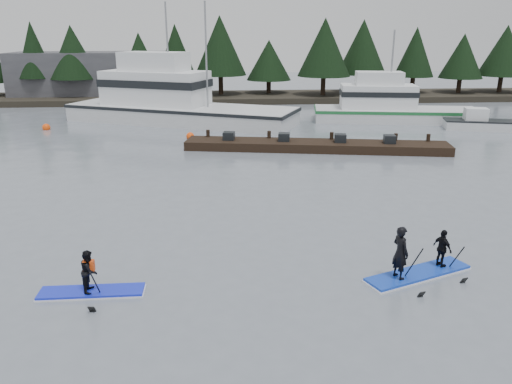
{
  "coord_description": "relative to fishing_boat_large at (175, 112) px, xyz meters",
  "views": [
    {
      "loc": [
        -1.49,
        -12.58,
        7.12
      ],
      "look_at": [
        0.0,
        6.0,
        1.1
      ],
      "focal_mm": 35.0,
      "sensor_mm": 36.0,
      "label": 1
    }
  ],
  "objects": [
    {
      "name": "ground",
      "position": [
        4.87,
        -28.65,
        -0.8
      ],
      "size": [
        160.0,
        160.0,
        0.0
      ],
      "primitive_type": "plane",
      "color": "slate",
      "rests_on": "ground"
    },
    {
      "name": "far_shore",
      "position": [
        4.87,
        13.35,
        -0.5
      ],
      "size": [
        70.0,
        8.0,
        0.6
      ],
      "primitive_type": "cube",
      "color": "#2D281E",
      "rests_on": "ground"
    },
    {
      "name": "treeline",
      "position": [
        4.87,
        13.35,
        -0.8
      ],
      "size": [
        60.0,
        4.0,
        8.0
      ],
      "primitive_type": null,
      "color": "black",
      "rests_on": "ground"
    },
    {
      "name": "waterfront_building",
      "position": [
        -9.13,
        15.35,
        1.7
      ],
      "size": [
        18.0,
        6.0,
        5.0
      ],
      "primitive_type": "cube",
      "color": "#4C4C51",
      "rests_on": "ground"
    },
    {
      "name": "fishing_boat_large",
      "position": [
        0.0,
        0.0,
        0.0
      ],
      "size": [
        19.13,
        12.44,
        10.42
      ],
      "rotation": [
        0.0,
        0.0,
        -0.43
      ],
      "color": "silver",
      "rests_on": "ground"
    },
    {
      "name": "fishing_boat_medium",
      "position": [
        17.9,
        -0.89,
        -0.24
      ],
      "size": [
        13.75,
        5.96,
        8.08
      ],
      "rotation": [
        0.0,
        0.0,
        -0.17
      ],
      "color": "silver",
      "rests_on": "ground"
    },
    {
      "name": "skiff",
      "position": [
        23.82,
        -5.36,
        -0.44
      ],
      "size": [
        6.43,
        3.38,
        0.72
      ],
      "primitive_type": "cube",
      "rotation": [
        0.0,
        0.0,
        -0.26
      ],
      "color": "silver",
      "rests_on": "ground"
    },
    {
      "name": "floating_dock",
      "position": [
        9.57,
        -11.01,
        -0.53
      ],
      "size": [
        16.48,
        5.07,
        0.55
      ],
      "primitive_type": "cube",
      "rotation": [
        0.0,
        0.0,
        -0.18
      ],
      "color": "black",
      "rests_on": "ground"
    },
    {
      "name": "buoy_a",
      "position": [
        -9.48,
        -2.64,
        -0.8
      ],
      "size": [
        0.59,
        0.59,
        0.59
      ],
      "primitive_type": "sphere",
      "color": "#FF4B0C",
      "rests_on": "ground"
    },
    {
      "name": "buoy_b",
      "position": [
        1.55,
        -6.74,
        -0.8
      ],
      "size": [
        0.55,
        0.55,
        0.55
      ],
      "primitive_type": "sphere",
      "color": "#FF4B0C",
      "rests_on": "ground"
    },
    {
      "name": "paddleboard_solo",
      "position": [
        -0.27,
        -28.28,
        -0.33
      ],
      "size": [
        2.92,
        1.02,
        1.82
      ],
      "rotation": [
        0.0,
        0.0,
        0.0
      ],
      "color": "#1728DB",
      "rests_on": "ground"
    },
    {
      "name": "paddleboard_duo",
      "position": [
        9.36,
        -27.98,
        -0.24
      ],
      "size": [
        3.58,
        2.06,
        2.22
      ],
      "rotation": [
        0.0,
        0.0,
        0.37
      ],
      "color": "#143CBF",
      "rests_on": "ground"
    }
  ]
}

